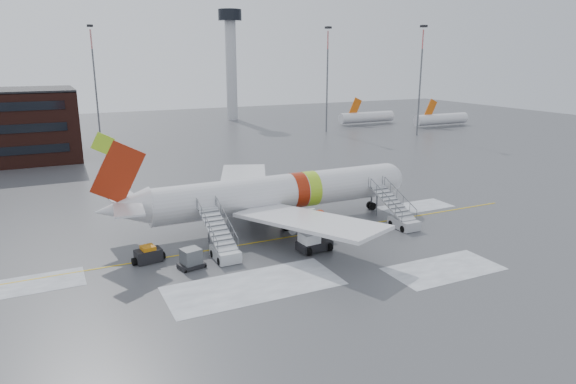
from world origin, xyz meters
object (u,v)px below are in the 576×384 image
airstair_fwd (400,217)px  uld_container (191,259)px  airliner (272,194)px  baggage_tractor (148,255)px  airstair_aft (223,246)px  pushback_tug (312,243)px

airstair_fwd → uld_container: 23.22m
airliner → uld_container: airliner is taller
uld_container → baggage_tractor: (-3.09, 2.88, -0.16)m
airliner → airstair_aft: size_ratio=4.55×
pushback_tug → baggage_tractor: (-14.39, 3.95, -0.16)m
airliner → airstair_fwd: size_ratio=4.55×
airstair_aft → baggage_tractor: size_ratio=2.56×
pushback_tug → airstair_aft: bearing=163.9°
airstair_fwd → pushback_tug: 12.10m
airstair_fwd → airstair_aft: bearing=180.0°
pushback_tug → uld_container: 11.35m
airstair_fwd → pushback_tug: airstair_fwd is taller
airliner → airstair_aft: airliner is taller
pushback_tug → baggage_tractor: bearing=164.6°
airstair_fwd → uld_container: size_ratio=3.21×
airstair_fwd → airstair_aft: same height
uld_container → airliner: bearing=35.0°
airliner → pushback_tug: 9.23m
pushback_tug → baggage_tractor: pushback_tug is taller
airstair_fwd → baggage_tractor: airstair_fwd is taller
airliner → baggage_tractor: 15.28m
airstair_fwd → pushback_tug: (-11.88, -2.32, -0.26)m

